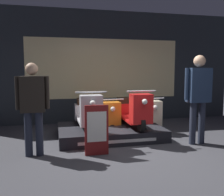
# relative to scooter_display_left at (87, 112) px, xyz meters

# --- Properties ---
(ground_plane) EXTENTS (30.00, 30.00, 0.00)m
(ground_plane) POSITION_rel_scooter_display_left_xyz_m (0.75, -1.26, -0.59)
(ground_plane) COLOR #38383D
(shop_wall_back) EXTENTS (8.02, 0.09, 3.20)m
(shop_wall_back) POSITION_rel_scooter_display_left_xyz_m (0.75, 1.80, 1.01)
(shop_wall_back) COLOR #23282D
(shop_wall_back) RESTS_ON ground_plane
(display_platform) EXTENTS (2.27, 1.52, 0.25)m
(display_platform) POSITION_rel_scooter_display_left_xyz_m (0.51, 0.02, -0.47)
(display_platform) COLOR black
(display_platform) RESTS_ON ground_plane
(scooter_display_left) EXTENTS (0.60, 1.68, 0.85)m
(scooter_display_left) POSITION_rel_scooter_display_left_xyz_m (0.00, 0.00, 0.00)
(scooter_display_left) COLOR black
(scooter_display_left) RESTS_ON display_platform
(scooter_display_right) EXTENTS (0.60, 1.68, 0.85)m
(scooter_display_right) POSITION_rel_scooter_display_left_xyz_m (1.02, 0.00, 0.00)
(scooter_display_right) COLOR black
(scooter_display_right) RESTS_ON display_platform
(scooter_backrow_0) EXTENTS (0.60, 1.68, 0.85)m
(scooter_backrow_0) POSITION_rel_scooter_display_left_xyz_m (0.57, 0.80, -0.25)
(scooter_backrow_0) COLOR black
(scooter_backrow_0) RESTS_ON ground_plane
(scooter_backrow_1) EXTENTS (0.60, 1.68, 0.85)m
(scooter_backrow_1) POSITION_rel_scooter_display_left_xyz_m (1.59, 0.80, -0.25)
(scooter_backrow_1) COLOR black
(scooter_backrow_1) RESTS_ON ground_plane
(person_left_browsing) EXTENTS (0.57, 0.23, 1.63)m
(person_left_browsing) POSITION_rel_scooter_display_left_xyz_m (-1.06, -0.88, 0.36)
(person_left_browsing) COLOR #232838
(person_left_browsing) RESTS_ON ground_plane
(person_right_browsing) EXTENTS (0.61, 0.25, 1.80)m
(person_right_browsing) POSITION_rel_scooter_display_left_xyz_m (2.14, -0.88, 0.49)
(person_right_browsing) COLOR #232838
(person_right_browsing) RESTS_ON ground_plane
(price_sign_board) EXTENTS (0.42, 0.04, 0.90)m
(price_sign_board) POSITION_rel_scooter_display_left_xyz_m (0.02, -1.09, -0.14)
(price_sign_board) COLOR maroon
(price_sign_board) RESTS_ON ground_plane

